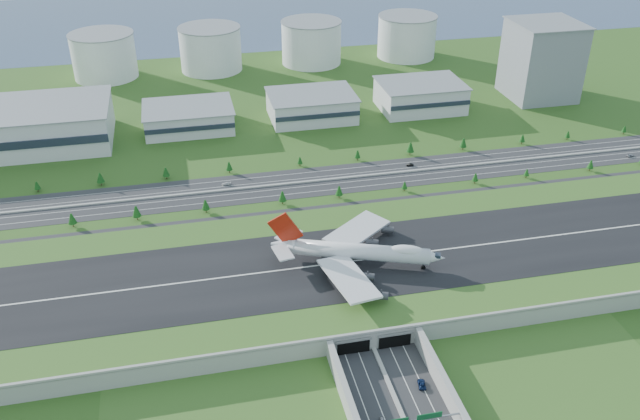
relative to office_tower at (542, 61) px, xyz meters
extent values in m
plane|color=#334D18|center=(-200.00, -195.00, -27.50)|extent=(1200.00, 1200.00, 0.00)
cube|color=gray|center=(-200.00, -195.00, -23.50)|extent=(520.00, 100.00, 8.00)
cube|color=#2D551D|center=(-200.00, -195.00, -19.42)|extent=(520.00, 100.00, 0.16)
cube|color=black|center=(-200.00, -195.00, -19.28)|extent=(520.00, 58.00, 0.12)
cube|color=silver|center=(-200.00, -195.00, -19.20)|extent=(520.00, 0.90, 0.02)
cube|color=gray|center=(-200.00, -244.40, -18.90)|extent=(520.00, 1.20, 1.20)
cube|color=black|center=(-208.50, -245.20, -24.30)|extent=(13.00, 1.20, 6.00)
cube|color=black|center=(-191.50, -245.20, -24.30)|extent=(13.00, 1.20, 6.00)
cylinder|color=gray|center=(-181.00, -290.00, -24.00)|extent=(0.70, 0.70, 7.00)
cube|color=#0C4C23|center=(-194.00, -290.10, -18.90)|extent=(9.00, 0.30, 2.40)
cube|color=#28282B|center=(-200.00, -100.00, -27.44)|extent=(560.00, 36.00, 0.12)
cylinder|color=#3D2819|center=(-325.51, -122.00, -26.09)|extent=(0.50, 0.50, 2.82)
cone|color=#103C12|center=(-325.51, -122.00, -22.49)|extent=(4.38, 4.38, 5.63)
cylinder|color=#3D2819|center=(-293.20, -122.00, -26.02)|extent=(0.50, 0.50, 2.96)
cone|color=#103C12|center=(-293.20, -122.00, -22.23)|extent=(4.61, 4.61, 5.92)
cylinder|color=#3D2819|center=(-257.32, -122.00, -26.14)|extent=(0.50, 0.50, 2.72)
cone|color=#103C12|center=(-257.32, -122.00, -22.66)|extent=(4.23, 4.23, 5.44)
cylinder|color=#3D2819|center=(-215.77, -122.00, -26.08)|extent=(0.50, 0.50, 2.83)
cone|color=#103C12|center=(-215.77, -122.00, -22.46)|extent=(4.41, 4.41, 5.67)
cylinder|color=#3D2819|center=(-183.97, -122.00, -26.16)|extent=(0.50, 0.50, 2.69)
cone|color=#103C12|center=(-183.97, -122.00, -22.72)|extent=(4.18, 4.18, 5.38)
cylinder|color=#3D2819|center=(-145.88, -122.00, -26.46)|extent=(0.50, 0.50, 2.07)
cone|color=#103C12|center=(-145.88, -122.00, -23.82)|extent=(3.22, 3.22, 4.14)
cylinder|color=#3D2819|center=(-103.08, -122.00, -26.35)|extent=(0.50, 0.50, 2.30)
cone|color=#103C12|center=(-103.08, -122.00, -23.41)|extent=(3.58, 3.58, 4.60)
cylinder|color=#3D2819|center=(-70.83, -122.00, -26.50)|extent=(0.50, 0.50, 2.00)
cone|color=#103C12|center=(-70.83, -122.00, -23.94)|extent=(3.11, 3.11, 4.00)
cylinder|color=#3D2819|center=(-29.46, -122.00, -26.26)|extent=(0.50, 0.50, 2.48)
cone|color=#103C12|center=(-29.46, -122.00, -23.09)|extent=(3.86, 3.86, 4.96)
cylinder|color=#3D2819|center=(-348.53, -78.00, -26.38)|extent=(0.50, 0.50, 2.24)
cone|color=#103C12|center=(-348.53, -78.00, -23.51)|extent=(3.49, 3.49, 4.49)
cylinder|color=#3D2819|center=(-313.97, -78.00, -26.08)|extent=(0.50, 0.50, 2.84)
cone|color=#103C12|center=(-313.97, -78.00, -22.46)|extent=(4.41, 4.41, 5.67)
cylinder|color=#3D2819|center=(-277.15, -78.00, -26.19)|extent=(0.50, 0.50, 2.63)
cone|color=#103C12|center=(-277.15, -78.00, -22.83)|extent=(4.09, 4.09, 5.26)
cylinder|color=#3D2819|center=(-240.35, -78.00, -26.24)|extent=(0.50, 0.50, 2.52)
cone|color=#103C12|center=(-240.35, -78.00, -23.02)|extent=(3.92, 3.92, 5.04)
cylinder|color=#3D2819|center=(-197.56, -78.00, -26.45)|extent=(0.50, 0.50, 2.09)
cone|color=#103C12|center=(-197.56, -78.00, -23.78)|extent=(3.26, 3.26, 4.19)
cylinder|color=#3D2819|center=(-161.49, -78.00, -26.32)|extent=(0.50, 0.50, 2.37)
cone|color=#103C12|center=(-161.49, -78.00, -23.29)|extent=(3.68, 3.68, 4.73)
cylinder|color=#3D2819|center=(-127.34, -78.00, -25.98)|extent=(0.50, 0.50, 3.04)
cone|color=#103C12|center=(-127.34, -78.00, -22.10)|extent=(4.73, 4.73, 6.08)
cylinder|color=#3D2819|center=(-92.05, -78.00, -26.07)|extent=(0.50, 0.50, 2.85)
cone|color=#103C12|center=(-92.05, -78.00, -22.43)|extent=(4.43, 4.43, 5.70)
cylinder|color=#3D2819|center=(-51.28, -78.00, -26.33)|extent=(0.50, 0.50, 2.34)
cone|color=#103C12|center=(-51.28, -78.00, -23.34)|extent=(3.64, 3.64, 4.68)
cylinder|color=#3D2819|center=(-18.93, -78.00, -26.44)|extent=(0.50, 0.50, 2.12)
cone|color=#103C12|center=(-18.93, -78.00, -23.74)|extent=(3.29, 3.29, 4.23)
cylinder|color=#3D2819|center=(22.52, -78.00, -26.46)|extent=(0.50, 0.50, 2.09)
cone|color=#103C12|center=(22.52, -78.00, -23.79)|extent=(3.25, 3.25, 4.18)
cube|color=silver|center=(-370.00, -10.00, -15.00)|extent=(120.00, 60.00, 25.00)
cube|color=silver|center=(-260.00, -5.00, -20.00)|extent=(58.00, 42.00, 15.00)
cube|color=silver|center=(-175.00, -5.00, -19.00)|extent=(58.00, 42.00, 17.00)
cube|color=silver|center=(-95.00, -5.00, -18.00)|extent=(58.00, 42.00, 19.00)
cube|color=gray|center=(0.00, 0.00, 0.00)|extent=(46.00, 46.00, 55.00)
cylinder|color=white|center=(-320.00, 115.00, -10.00)|extent=(50.00, 50.00, 35.00)
cylinder|color=white|center=(-235.00, 115.00, -10.00)|extent=(50.00, 50.00, 35.00)
cylinder|color=white|center=(-150.00, 115.00, -10.00)|extent=(50.00, 50.00, 35.00)
cylinder|color=white|center=(-65.00, 115.00, -10.00)|extent=(50.00, 50.00, 35.00)
cube|color=#394D6D|center=(-200.00, 285.00, -27.47)|extent=(1200.00, 260.00, 0.06)
cylinder|color=silver|center=(-193.92, -197.46, -12.62)|extent=(62.24, 28.98, 7.28)
cone|color=silver|center=(-161.94, -209.33, -12.62)|extent=(11.06, 9.99, 7.28)
cone|color=silver|center=(-225.91, -185.60, -12.17)|extent=(13.19, 10.78, 7.28)
ellipsoid|color=silver|center=(-173.62, -205.00, -10.00)|extent=(16.52, 10.71, 4.48)
cube|color=silver|center=(-202.78, -214.80, -13.76)|extent=(21.40, 36.41, 1.80)
cube|color=silver|center=(-189.33, -178.55, -13.76)|extent=(36.07, 32.57, 1.80)
cylinder|color=#38383D|center=(-193.58, -212.15, -16.26)|extent=(6.73, 5.26, 3.41)
cylinder|color=#38383D|center=(-191.72, -226.18, -16.26)|extent=(6.73, 5.26, 3.41)
cylinder|color=#38383D|center=(-184.09, -186.56, -16.26)|extent=(6.73, 5.26, 3.41)
cylinder|color=#38383D|center=(-173.52, -177.13, -16.26)|extent=(6.73, 5.26, 3.41)
cube|color=silver|center=(-227.41, -192.92, -11.26)|extent=(8.82, 13.48, 0.68)
cube|color=silver|center=(-222.27, -179.06, -11.26)|extent=(13.99, 13.24, 0.68)
cube|color=#A81C0B|center=(-224.84, -185.99, -3.53)|extent=(15.56, 6.60, 17.05)
cylinder|color=black|center=(-166.37, -207.69, -18.59)|extent=(2.16, 0.80, 2.16)
cylinder|color=black|center=(-199.45, -199.29, -18.59)|extent=(2.16, 0.80, 2.16)
cylinder|color=black|center=(-196.92, -192.47, -18.59)|extent=(2.16, 0.80, 2.16)
cylinder|color=black|center=(-205.85, -196.92, -18.59)|extent=(2.16, 0.80, 2.16)
cylinder|color=black|center=(-203.32, -190.10, -18.59)|extent=(2.16, 0.80, 2.16)
imported|color=#0C1B3F|center=(-188.26, -268.22, -26.57)|extent=(3.74, 6.24, 1.62)
imported|color=black|center=(-132.47, -92.77, -26.63)|extent=(4.75, 2.28, 1.50)
imported|color=#A0A0A4|center=(5.97, -109.89, -26.68)|extent=(5.52, 3.77, 1.40)
imported|color=silver|center=(-243.68, -93.35, -26.60)|extent=(5.57, 2.78, 1.55)
camera|label=1|loc=(-265.10, -440.45, 156.25)|focal=38.00mm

